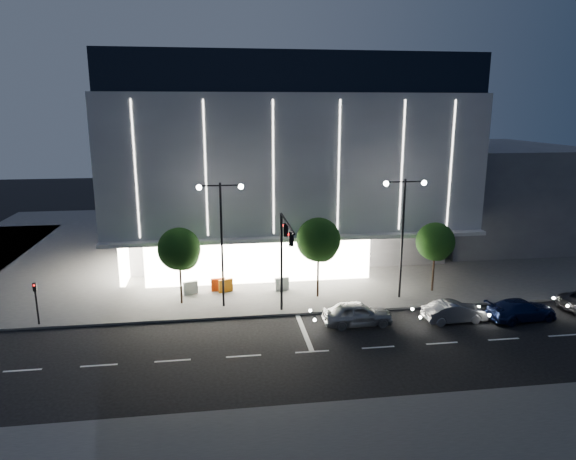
% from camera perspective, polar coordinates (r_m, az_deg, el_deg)
% --- Properties ---
extents(ground, '(160.00, 160.00, 0.00)m').
position_cam_1_polar(ground, '(31.91, -1.43, -12.38)').
color(ground, black).
rests_on(ground, ground).
extents(sidewalk_museum, '(70.00, 40.00, 0.15)m').
position_cam_1_polar(sidewalk_museum, '(54.95, 0.90, -1.15)').
color(sidewalk_museum, '#474747').
rests_on(sidewalk_museum, ground).
extents(museum, '(30.00, 25.80, 18.00)m').
position_cam_1_polar(museum, '(51.44, -1.02, 8.26)').
color(museum, '#4C4C51').
rests_on(museum, ground).
extents(annex_building, '(16.00, 20.00, 10.00)m').
position_cam_1_polar(annex_building, '(60.77, 20.94, 4.11)').
color(annex_building, '#4C4C51').
rests_on(annex_building, ground).
extents(traffic_mast, '(0.33, 5.89, 7.07)m').
position_cam_1_polar(traffic_mast, '(33.36, -0.42, -1.98)').
color(traffic_mast, black).
rests_on(traffic_mast, ground).
extents(street_lamp_west, '(3.16, 0.36, 9.00)m').
position_cam_1_polar(street_lamp_west, '(35.45, -7.41, 0.38)').
color(street_lamp_west, black).
rests_on(street_lamp_west, ground).
extents(street_lamp_east, '(3.16, 0.36, 9.00)m').
position_cam_1_polar(street_lamp_east, '(37.83, 12.68, 0.98)').
color(street_lamp_east, black).
rests_on(street_lamp_east, ground).
extents(ped_signal_far, '(0.22, 0.24, 3.00)m').
position_cam_1_polar(ped_signal_far, '(37.09, -26.19, -6.90)').
color(ped_signal_far, black).
rests_on(ped_signal_far, ground).
extents(tree_left, '(3.02, 3.02, 5.72)m').
position_cam_1_polar(tree_left, '(37.02, -11.95, -2.32)').
color(tree_left, black).
rests_on(tree_left, ground).
extents(tree_mid, '(3.25, 3.25, 6.15)m').
position_cam_1_polar(tree_mid, '(37.53, 3.43, -1.36)').
color(tree_mid, black).
rests_on(tree_mid, ground).
extents(tree_right, '(2.91, 2.91, 5.51)m').
position_cam_1_polar(tree_right, '(40.35, 16.06, -1.47)').
color(tree_right, black).
rests_on(tree_right, ground).
extents(car_lead, '(4.61, 1.89, 1.56)m').
position_cam_1_polar(car_lead, '(34.28, 7.72, -9.19)').
color(car_lead, '#979A9E').
rests_on(car_lead, ground).
extents(car_second, '(4.27, 1.70, 1.38)m').
position_cam_1_polar(car_second, '(36.23, 18.00, -8.63)').
color(car_second, gray).
rests_on(car_second, ground).
extents(car_third, '(5.06, 2.60, 1.40)m').
position_cam_1_polar(car_third, '(38.17, 24.50, -8.06)').
color(car_third, '#141F4B').
rests_on(car_third, ground).
extents(barrier_a, '(1.12, 0.36, 1.00)m').
position_cam_1_polar(barrier_a, '(40.02, -7.76, -6.03)').
color(barrier_a, '#E4420C').
rests_on(barrier_a, sidewalk_museum).
extents(barrier_b, '(1.12, 0.60, 1.00)m').
position_cam_1_polar(barrier_b, '(39.65, -10.79, -6.34)').
color(barrier_b, beige).
rests_on(barrier_b, sidewalk_museum).
extents(barrier_c, '(1.12, 0.62, 1.00)m').
position_cam_1_polar(barrier_c, '(39.72, -6.94, -6.16)').
color(barrier_c, '#C4640A').
rests_on(barrier_c, sidewalk_museum).
extents(barrier_d, '(1.13, 0.44, 1.00)m').
position_cam_1_polar(barrier_d, '(39.82, -0.69, -6.00)').
color(barrier_d, silver).
rests_on(barrier_d, sidewalk_museum).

